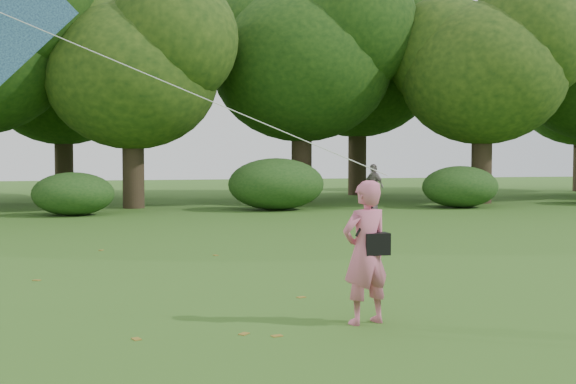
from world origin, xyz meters
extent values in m
plane|color=#265114|center=(0.00, 0.00, 0.00)|extent=(100.00, 100.00, 0.00)
imported|color=#D56484|center=(0.28, 0.52, 0.85)|extent=(0.71, 0.57, 1.71)
imported|color=gray|center=(6.58, 17.53, 0.83)|extent=(0.75, 1.05, 1.66)
cube|color=black|center=(0.40, 0.49, 0.96)|extent=(0.30, 0.20, 0.26)
cylinder|color=black|center=(0.28, 0.48, 1.29)|extent=(0.33, 0.14, 0.47)
cylinder|color=white|center=(-1.83, 1.58, 2.85)|extent=(4.73, 2.23, 2.18)
cylinder|color=#3A2D1E|center=(-2.00, 20.00, 1.57)|extent=(0.80, 0.80, 3.15)
ellipsoid|color=#1E3F11|center=(-2.00, 20.00, 4.91)|extent=(6.40, 6.40, 5.44)
cylinder|color=#3A2D1E|center=(5.00, 22.00, 1.84)|extent=(0.86, 0.86, 3.67)
ellipsoid|color=#1E3F11|center=(5.00, 22.00, 5.76)|extent=(7.60, 7.60, 6.46)
cylinder|color=#3A2D1E|center=(12.00, 19.50, 1.72)|extent=(0.83, 0.83, 3.43)
ellipsoid|color=#1E3F11|center=(12.00, 19.50, 5.30)|extent=(6.80, 6.80, 5.78)
cylinder|color=#3A2D1E|center=(-5.00, 27.50, 1.75)|extent=(0.84, 0.84, 3.50)
ellipsoid|color=#1E3F11|center=(-5.00, 27.50, 5.43)|extent=(7.00, 7.00, 5.95)
cylinder|color=#3A2D1E|center=(9.00, 26.50, 2.01)|extent=(0.90, 0.90, 4.02)
ellipsoid|color=#1E3F11|center=(9.00, 26.50, 6.17)|extent=(7.80, 7.80, 6.63)
ellipsoid|color=#264919|center=(-4.00, 17.10, 0.71)|extent=(2.66, 2.09, 1.42)
ellipsoid|color=#264919|center=(3.00, 17.90, 0.94)|extent=(3.50, 2.75, 1.88)
ellipsoid|color=#264919|center=(10.00, 17.40, 0.79)|extent=(2.94, 2.31, 1.58)
cube|color=olive|center=(1.47, 4.57, 0.00)|extent=(0.14, 0.11, 0.01)
cube|color=olive|center=(-0.07, 2.20, 0.00)|extent=(0.14, 0.12, 0.01)
cube|color=olive|center=(-2.92, 7.98, 0.00)|extent=(0.12, 0.14, 0.01)
cube|color=olive|center=(-0.87, 0.17, 0.00)|extent=(0.14, 0.11, 0.01)
cube|color=olive|center=(1.44, 3.16, 0.00)|extent=(0.13, 0.09, 0.01)
cube|color=olive|center=(-1.21, 0.35, 0.00)|extent=(0.14, 0.14, 0.01)
cube|color=olive|center=(-0.69, 6.68, 0.00)|extent=(0.11, 0.14, 0.01)
cube|color=olive|center=(-2.38, 0.39, 0.00)|extent=(0.12, 0.14, 0.01)
cube|color=olive|center=(-3.84, 4.50, 0.00)|extent=(0.14, 0.13, 0.01)
camera|label=1|loc=(-2.56, -7.52, 2.01)|focal=45.00mm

